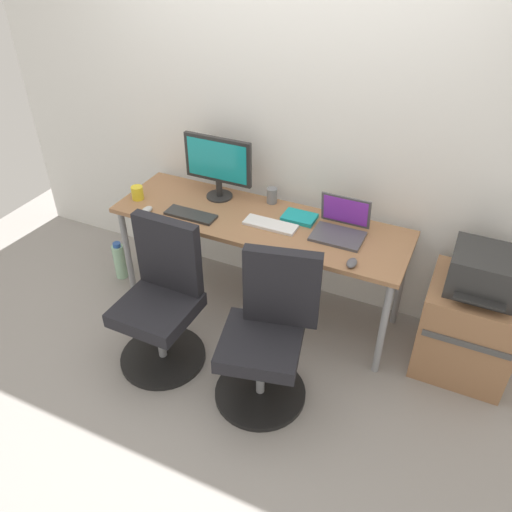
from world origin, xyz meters
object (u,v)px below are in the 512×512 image
(office_chair_right, at_px, (268,337))
(desktop_monitor, at_px, (218,164))
(office_chair_left, at_px, (162,302))
(coffee_mug, at_px, (137,193))
(side_cabinet, at_px, (467,328))
(water_bottle_on_floor, at_px, (120,261))
(printer, at_px, (486,272))
(open_laptop, at_px, (341,226))

(office_chair_right, bearing_deg, desktop_monitor, 131.79)
(office_chair_left, bearing_deg, coffee_mug, 133.14)
(side_cabinet, relative_size, water_bottle_on_floor, 1.96)
(office_chair_right, relative_size, side_cabinet, 1.55)
(side_cabinet, height_order, printer, printer)
(office_chair_left, height_order, printer, office_chair_left)
(water_bottle_on_floor, bearing_deg, open_laptop, 6.79)
(side_cabinet, xyz_separation_m, desktop_monitor, (-1.74, 0.12, 0.68))
(printer, distance_m, coffee_mug, 2.24)
(printer, relative_size, desktop_monitor, 0.83)
(office_chair_right, xyz_separation_m, water_bottle_on_floor, (-1.47, 0.53, -0.28))
(open_laptop, height_order, coffee_mug, open_laptop)
(printer, height_order, coffee_mug, printer)
(side_cabinet, height_order, desktop_monitor, desktop_monitor)
(water_bottle_on_floor, distance_m, coffee_mug, 0.68)
(office_chair_right, distance_m, coffee_mug, 1.39)
(side_cabinet, xyz_separation_m, water_bottle_on_floor, (-2.48, -0.16, -0.16))
(desktop_monitor, xyz_separation_m, open_laptop, (0.89, -0.09, -0.19))
(side_cabinet, xyz_separation_m, open_laptop, (-0.85, 0.03, 0.48))
(printer, distance_m, water_bottle_on_floor, 2.55)
(printer, bearing_deg, office_chair_left, -158.08)
(office_chair_left, height_order, office_chair_right, same)
(desktop_monitor, bearing_deg, side_cabinet, -4.08)
(office_chair_left, distance_m, water_bottle_on_floor, 0.97)
(open_laptop, bearing_deg, desktop_monitor, 174.13)
(water_bottle_on_floor, bearing_deg, office_chair_right, -19.91)
(printer, height_order, open_laptop, open_laptop)
(office_chair_left, relative_size, coffee_mug, 10.22)
(water_bottle_on_floor, relative_size, coffee_mug, 3.37)
(printer, xyz_separation_m, water_bottle_on_floor, (-2.48, -0.16, -0.58))
(water_bottle_on_floor, distance_m, open_laptop, 1.76)
(side_cabinet, bearing_deg, water_bottle_on_floor, -176.28)
(side_cabinet, height_order, water_bottle_on_floor, side_cabinet)
(office_chair_right, relative_size, desktop_monitor, 1.96)
(office_chair_left, bearing_deg, printer, 21.92)
(office_chair_right, distance_m, desktop_monitor, 1.23)
(coffee_mug, bearing_deg, side_cabinet, 3.44)
(office_chair_left, relative_size, side_cabinet, 1.55)
(office_chair_left, xyz_separation_m, printer, (1.71, 0.69, 0.30))
(open_laptop, bearing_deg, printer, -2.25)
(office_chair_left, height_order, side_cabinet, office_chair_left)
(printer, relative_size, open_laptop, 1.29)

